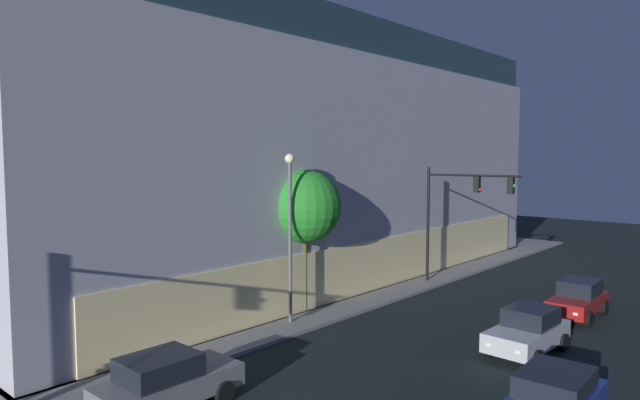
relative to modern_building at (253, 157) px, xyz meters
The scene contains 7 objects.
modern_building is the anchor object (origin of this frame).
traffic_light_far_corner 14.32m from the modern_building, 74.94° to the right, with size 0.53×5.53×6.78m.
street_lamp_sidewalk 14.15m from the modern_building, 124.82° to the right, with size 0.44×0.44×7.53m.
sidewalk_tree 12.48m from the modern_building, 120.03° to the right, with size 3.53×3.53×6.81m.
car_grey 22.84m from the modern_building, 138.41° to the right, with size 4.37×2.13×1.70m.
car_silver 22.23m from the modern_building, 101.92° to the right, with size 4.11×2.19×1.74m.
car_red 21.81m from the modern_building, 84.56° to the right, with size 4.10×1.98×1.73m.
Camera 1 is at (-9.62, -9.60, 7.59)m, focal length 31.23 mm.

